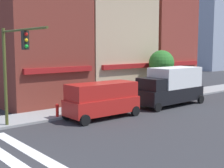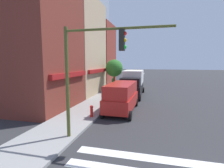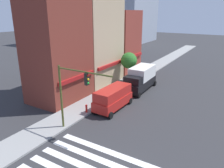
{
  "view_description": "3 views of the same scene",
  "coord_description": "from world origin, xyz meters",
  "px_view_note": "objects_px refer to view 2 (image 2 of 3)",
  "views": [
    {
      "loc": [
        -3.15,
        -11.21,
        4.66
      ],
      "look_at": [
        11.4,
        6.0,
        2.0
      ],
      "focal_mm": 50.0,
      "sensor_mm": 36.0,
      "label": 1
    },
    {
      "loc": [
        -4.31,
        2.04,
        4.01
      ],
      "look_at": [
        11.4,
        6.0,
        2.0
      ],
      "focal_mm": 28.0,
      "sensor_mm": 36.0,
      "label": 2
    },
    {
      "loc": [
        -8.89,
        -6.25,
        9.87
      ],
      "look_at": [
        11.4,
        6.0,
        2.0
      ],
      "focal_mm": 35.0,
      "sensor_mm": 36.0,
      "label": 3
    }
  ],
  "objects_px": {
    "van_red": "(122,96)",
    "box_truck_black": "(133,83)",
    "fire_hydrant": "(92,110)",
    "traffic_signal": "(90,63)",
    "pedestrian_green_top": "(113,83)",
    "street_tree": "(114,68)"
  },
  "relations": [
    {
      "from": "fire_hydrant",
      "to": "van_red",
      "type": "bearing_deg",
      "value": -35.29
    },
    {
      "from": "pedestrian_green_top",
      "to": "traffic_signal",
      "type": "bearing_deg",
      "value": -133.31
    },
    {
      "from": "van_red",
      "to": "fire_hydrant",
      "type": "height_order",
      "value": "van_red"
    },
    {
      "from": "traffic_signal",
      "to": "street_tree",
      "type": "distance_m",
      "value": 15.09
    },
    {
      "from": "traffic_signal",
      "to": "van_red",
      "type": "bearing_deg",
      "value": -4.23
    },
    {
      "from": "traffic_signal",
      "to": "fire_hydrant",
      "type": "relative_size",
      "value": 6.81
    },
    {
      "from": "traffic_signal",
      "to": "street_tree",
      "type": "xyz_separation_m",
      "value": [
        14.88,
        2.37,
        -0.76
      ]
    },
    {
      "from": "box_truck_black",
      "to": "pedestrian_green_top",
      "type": "distance_m",
      "value": 4.76
    },
    {
      "from": "pedestrian_green_top",
      "to": "fire_hydrant",
      "type": "bearing_deg",
      "value": -136.24
    },
    {
      "from": "box_truck_black",
      "to": "fire_hydrant",
      "type": "relative_size",
      "value": 7.41
    },
    {
      "from": "traffic_signal",
      "to": "street_tree",
      "type": "relative_size",
      "value": 1.35
    },
    {
      "from": "van_red",
      "to": "street_tree",
      "type": "distance_m",
      "value": 9.73
    },
    {
      "from": "box_truck_black",
      "to": "fire_hydrant",
      "type": "xyz_separation_m",
      "value": [
        -9.43,
        1.7,
        -0.97
      ]
    },
    {
      "from": "van_red",
      "to": "street_tree",
      "type": "bearing_deg",
      "value": 18.48
    },
    {
      "from": "van_red",
      "to": "pedestrian_green_top",
      "type": "xyz_separation_m",
      "value": [
        10.39,
        3.32,
        -0.21
      ]
    },
    {
      "from": "pedestrian_green_top",
      "to": "street_tree",
      "type": "height_order",
      "value": "street_tree"
    },
    {
      "from": "traffic_signal",
      "to": "box_truck_black",
      "type": "relative_size",
      "value": 0.92
    },
    {
      "from": "van_red",
      "to": "pedestrian_green_top",
      "type": "height_order",
      "value": "van_red"
    },
    {
      "from": "fire_hydrant",
      "to": "street_tree",
      "type": "distance_m",
      "value": 11.86
    },
    {
      "from": "box_truck_black",
      "to": "street_tree",
      "type": "distance_m",
      "value": 3.86
    },
    {
      "from": "van_red",
      "to": "box_truck_black",
      "type": "bearing_deg",
      "value": 1.4
    },
    {
      "from": "van_red",
      "to": "street_tree",
      "type": "xyz_separation_m",
      "value": [
        9.11,
        2.8,
        1.94
      ]
    }
  ]
}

